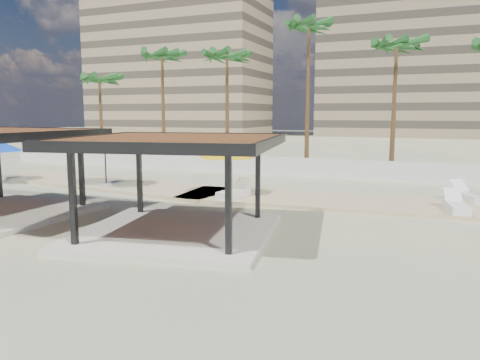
# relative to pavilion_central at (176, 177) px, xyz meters

# --- Properties ---
(ground) EXTENTS (200.00, 200.00, 0.00)m
(ground) POSITION_rel_pavilion_central_xyz_m (2.44, 0.77, -2.03)
(ground) COLOR #CDBE87
(ground) RESTS_ON ground
(promenade) EXTENTS (44.45, 7.97, 0.24)m
(promenade) POSITION_rel_pavilion_central_xyz_m (4.44, 8.44, -1.97)
(promenade) COLOR #C6B284
(promenade) RESTS_ON ground
(boundary_wall) EXTENTS (56.00, 0.30, 1.20)m
(boundary_wall) POSITION_rel_pavilion_central_xyz_m (2.44, 16.77, -1.43)
(boundary_wall) COLOR silver
(boundary_wall) RESTS_ON ground
(building_west) EXTENTS (34.00, 16.00, 32.40)m
(building_west) POSITION_rel_pavilion_central_xyz_m (-39.56, 68.77, 13.24)
(building_west) COLOR #937F60
(building_west) RESTS_ON ground
(building_mid) EXTENTS (38.00, 16.00, 30.40)m
(building_mid) POSITION_rel_pavilion_central_xyz_m (6.44, 78.77, 12.24)
(building_mid) COLOR #847259
(building_mid) RESTS_ON ground
(pavilion_central) EXTENTS (7.82, 7.82, 3.40)m
(pavilion_central) POSITION_rel_pavilion_central_xyz_m (0.00, 0.00, 0.00)
(pavilion_central) COLOR beige
(pavilion_central) RESTS_ON ground
(umbrella_b) EXTENTS (3.68, 3.68, 2.49)m
(umbrella_b) POSITION_rel_pavilion_central_xyz_m (-1.38, 7.29, 0.29)
(umbrella_b) COLOR beige
(umbrella_b) RESTS_ON promenade
(umbrella_f) EXTENTS (4.29, 4.29, 2.92)m
(umbrella_f) POSITION_rel_pavilion_central_xyz_m (-8.80, 7.29, 0.66)
(umbrella_f) COLOR beige
(umbrella_f) RESTS_ON promenade
(lounger_a) EXTENTS (1.02, 2.29, 0.84)m
(lounger_a) POSITION_rel_pavilion_central_xyz_m (-0.70, 6.62, -1.65)
(lounger_a) COLOR white
(lounger_a) RESTS_ON promenade
(lounger_b) EXTENTS (1.06, 2.24, 0.81)m
(lounger_b) POSITION_rel_pavilion_central_xyz_m (9.04, 7.16, -1.65)
(lounger_b) COLOR white
(lounger_b) RESTS_ON promenade
(lounger_c) EXTENTS (1.69, 2.29, 0.84)m
(lounger_c) POSITION_rel_pavilion_central_xyz_m (9.62, 10.02, -1.65)
(lounger_c) COLOR white
(lounger_c) RESTS_ON promenade
(palm_a) EXTENTS (3.00, 3.00, 7.88)m
(palm_a) POSITION_rel_pavilion_central_xyz_m (-18.56, 19.07, 4.76)
(palm_a) COLOR brown
(palm_a) RESTS_ON ground
(palm_b) EXTENTS (3.00, 3.00, 9.60)m
(palm_b) POSITION_rel_pavilion_central_xyz_m (-12.56, 19.47, 6.39)
(palm_b) COLOR brown
(palm_b) RESTS_ON ground
(palm_c) EXTENTS (3.00, 3.00, 9.23)m
(palm_c) POSITION_rel_pavilion_central_xyz_m (-6.56, 18.87, 6.04)
(palm_c) COLOR brown
(palm_c) RESTS_ON ground
(palm_d) EXTENTS (3.00, 3.00, 11.15)m
(palm_d) POSITION_rel_pavilion_central_xyz_m (-0.56, 19.67, 7.84)
(palm_d) COLOR brown
(palm_d) RESTS_ON ground
(palm_e) EXTENTS (3.00, 3.00, 9.42)m
(palm_e) POSITION_rel_pavilion_central_xyz_m (5.44, 19.17, 6.22)
(palm_e) COLOR brown
(palm_e) RESTS_ON ground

